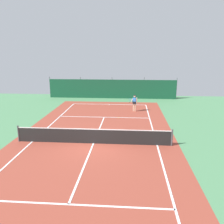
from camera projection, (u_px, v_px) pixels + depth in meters
ground_plane at (94, 143)px, 15.43m from camera, size 36.00×36.00×0.00m
court_surface at (93, 143)px, 15.43m from camera, size 11.02×26.60×0.01m
tennis_net at (93, 136)px, 15.31m from camera, size 10.12×0.10×1.10m
back_fence at (112, 93)px, 30.85m from camera, size 16.30×0.98×2.70m
tennis_player at (134, 102)px, 23.57m from camera, size 0.86×0.62×1.64m
tennis_ball_near_player at (118, 118)px, 21.38m from camera, size 0.07×0.07×0.07m
parked_car at (144, 89)px, 32.56m from camera, size 2.22×4.30×1.68m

